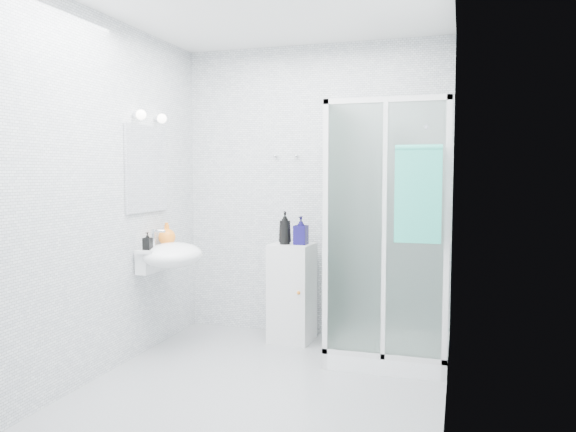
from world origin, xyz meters
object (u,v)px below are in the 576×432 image
(hand_towel, at_px, (418,192))
(shampoo_bottle_b, at_px, (301,230))
(shampoo_bottle_a, at_px, (285,228))
(soap_dispenser_orange, at_px, (167,234))
(wall_basin, at_px, (170,256))
(storage_cabinet, at_px, (292,293))
(shower_enclosure, at_px, (379,303))
(soap_dispenser_black, at_px, (148,241))

(hand_towel, xyz_separation_m, shampoo_bottle_b, (-1.02, 0.64, -0.36))
(shampoo_bottle_a, bearing_deg, soap_dispenser_orange, -158.78)
(wall_basin, bearing_deg, storage_cabinet, 33.81)
(storage_cabinet, xyz_separation_m, shampoo_bottle_a, (-0.05, -0.04, 0.57))
(wall_basin, distance_m, shampoo_bottle_b, 1.11)
(shower_enclosure, relative_size, hand_towel, 2.95)
(soap_dispenser_black, bearing_deg, soap_dispenser_orange, 93.38)
(storage_cabinet, relative_size, hand_towel, 1.26)
(shower_enclosure, height_order, hand_towel, shower_enclosure)
(hand_towel, height_order, shampoo_bottle_a, hand_towel)
(soap_dispenser_black, bearing_deg, shampoo_bottle_a, 37.59)
(soap_dispenser_orange, bearing_deg, hand_towel, -7.08)
(hand_towel, xyz_separation_m, soap_dispenser_black, (-2.07, -0.08, -0.40))
(soap_dispenser_black, bearing_deg, storage_cabinet, 37.58)
(shampoo_bottle_b, bearing_deg, wall_basin, -149.61)
(shampoo_bottle_a, height_order, shampoo_bottle_b, shampoo_bottle_a)
(shampoo_bottle_b, relative_size, soap_dispenser_orange, 1.32)
(wall_basin, height_order, storage_cabinet, wall_basin)
(shower_enclosure, distance_m, soap_dispenser_black, 1.89)
(wall_basin, distance_m, storage_cabinet, 1.10)
(wall_basin, height_order, hand_towel, hand_towel)
(shampoo_bottle_b, height_order, soap_dispenser_black, shampoo_bottle_b)
(soap_dispenser_orange, bearing_deg, shower_enclosure, 4.53)
(storage_cabinet, bearing_deg, hand_towel, -28.12)
(wall_basin, xyz_separation_m, shampoo_bottle_b, (0.95, 0.56, 0.18))
(shampoo_bottle_a, bearing_deg, shower_enclosure, -14.77)
(wall_basin, xyz_separation_m, storage_cabinet, (0.86, 0.58, -0.37))
(storage_cabinet, bearing_deg, shower_enclosure, -15.48)
(hand_towel, relative_size, shampoo_bottle_a, 2.40)
(storage_cabinet, height_order, hand_towel, hand_towel)
(storage_cabinet, distance_m, soap_dispenser_orange, 1.19)
(shower_enclosure, distance_m, soap_dispenser_orange, 1.86)
(wall_basin, relative_size, soap_dispenser_orange, 3.03)
(hand_towel, relative_size, shampoo_bottle_b, 2.79)
(storage_cabinet, height_order, soap_dispenser_black, soap_dispenser_black)
(shampoo_bottle_a, relative_size, shampoo_bottle_b, 1.16)
(soap_dispenser_orange, bearing_deg, wall_basin, -54.69)
(shower_enclosure, bearing_deg, hand_towel, -51.93)
(wall_basin, xyz_separation_m, shampoo_bottle_a, (0.81, 0.54, 0.20))
(storage_cabinet, distance_m, shampoo_bottle_a, 0.57)
(storage_cabinet, relative_size, soap_dispenser_orange, 4.63)
(hand_towel, height_order, shampoo_bottle_b, hand_towel)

